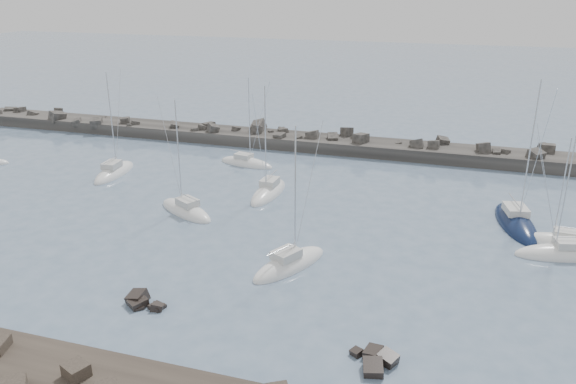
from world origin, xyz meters
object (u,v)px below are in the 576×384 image
object	(u,v)px
sailboat_10	(562,255)
sailboat_3	(246,164)
sailboat_2	(114,173)
sailboat_4	(186,211)
sailboat_5	(269,193)
sailboat_6	(289,265)
sailboat_8	(559,243)
sailboat_7	(515,223)

from	to	relation	value
sailboat_10	sailboat_3	bearing A→B (deg)	155.88
sailboat_2	sailboat_10	bearing A→B (deg)	-8.52
sailboat_4	sailboat_5	xyz separation A→B (m)	(6.97, 8.23, 0.01)
sailboat_2	sailboat_3	world-z (taller)	sailboat_2
sailboat_4	sailboat_6	world-z (taller)	sailboat_6
sailboat_4	sailboat_8	size ratio (longest dim) A/B	1.17
sailboat_7	sailboat_10	distance (m)	7.44
sailboat_2	sailboat_6	bearing A→B (deg)	-30.53
sailboat_5	sailboat_10	size ratio (longest dim) A/B	1.03
sailboat_2	sailboat_7	world-z (taller)	sailboat_7
sailboat_3	sailboat_4	xyz separation A→B (m)	(-0.10, -18.38, 0.02)
sailboat_7	sailboat_8	size ratio (longest dim) A/B	1.43
sailboat_3	sailboat_10	size ratio (longest dim) A/B	0.95
sailboat_10	sailboat_2	bearing A→B (deg)	171.48
sailboat_3	sailboat_8	xyz separation A→B (m)	(38.96, -14.67, 0.01)
sailboat_5	sailboat_7	world-z (taller)	sailboat_7
sailboat_7	sailboat_3	bearing A→B (deg)	162.64
sailboat_6	sailboat_3	bearing A→B (deg)	118.60
sailboat_2	sailboat_4	size ratio (longest dim) A/B	1.06
sailboat_3	sailboat_7	world-z (taller)	sailboat_7
sailboat_6	sailboat_7	distance (m)	25.95
sailboat_4	sailboat_5	bearing A→B (deg)	49.76
sailboat_5	sailboat_6	size ratio (longest dim) A/B	1.02
sailboat_8	sailboat_5	bearing A→B (deg)	171.99
sailboat_3	sailboat_4	size ratio (longest dim) A/B	0.96
sailboat_5	sailboat_8	world-z (taller)	sailboat_5
sailboat_4	sailboat_8	bearing A→B (deg)	5.43
sailboat_7	sailboat_10	world-z (taller)	sailboat_7
sailboat_4	sailboat_10	world-z (taller)	sailboat_10
sailboat_3	sailboat_7	bearing A→B (deg)	-17.36
sailboat_3	sailboat_6	xyz separation A→B (m)	(14.77, -27.08, 0.02)
sailboat_4	sailboat_2	bearing A→B (deg)	149.27
sailboat_8	sailboat_2	bearing A→B (deg)	174.33
sailboat_10	sailboat_4	bearing A→B (deg)	-178.56
sailboat_2	sailboat_6	xyz separation A→B (m)	(30.20, -17.82, -0.01)
sailboat_5	sailboat_8	distance (m)	32.41
sailboat_2	sailboat_10	xyz separation A→B (m)	(54.30, -8.13, -0.02)
sailboat_5	sailboat_3	bearing A→B (deg)	124.06
sailboat_2	sailboat_3	size ratio (longest dim) A/B	1.11
sailboat_3	sailboat_6	distance (m)	30.85
sailboat_7	sailboat_5	bearing A→B (deg)	178.33
sailboat_4	sailboat_5	distance (m)	10.78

